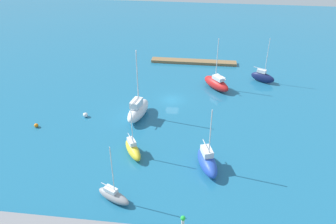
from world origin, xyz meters
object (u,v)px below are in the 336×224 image
sailboat_navy_west_end (263,77)px  sailboat_red_mid_basin (216,83)px  sailboat_yellow_inner_mooring (133,149)px  sailboat_white_lone_south (138,110)px  pier_dock (194,62)px  mooring_buoy_white (85,115)px  sailboat_blue_by_breakwater (207,161)px  mooring_buoy_orange (36,125)px  sailboat_gray_outer_mooring (113,196)px

sailboat_navy_west_end → sailboat_red_mid_basin: bearing=-126.0°
sailboat_yellow_inner_mooring → sailboat_white_lone_south: bearing=155.9°
sailboat_white_lone_south → sailboat_yellow_inner_mooring: 10.93m
sailboat_red_mid_basin → sailboat_yellow_inner_mooring: 27.27m
pier_dock → sailboat_yellow_inner_mooring: 37.90m
sailboat_red_mid_basin → mooring_buoy_white: 27.82m
sailboat_blue_by_breakwater → sailboat_red_mid_basin: 25.93m
sailboat_blue_by_breakwater → sailboat_navy_west_end: sailboat_blue_by_breakwater is taller
sailboat_red_mid_basin → sailboat_navy_west_end: bearing=-106.0°
sailboat_red_mid_basin → mooring_buoy_orange: bearing=80.4°
sailboat_white_lone_south → mooring_buoy_orange: size_ratio=17.48×
sailboat_red_mid_basin → sailboat_yellow_inner_mooring: size_ratio=1.19×
mooring_buoy_white → sailboat_gray_outer_mooring: bearing=118.2°
sailboat_gray_outer_mooring → mooring_buoy_white: size_ratio=10.28×
pier_dock → mooring_buoy_white: bearing=56.1°
sailboat_blue_by_breakwater → sailboat_gray_outer_mooring: sailboat_blue_by_breakwater is taller
sailboat_navy_west_end → mooring_buoy_orange: bearing=-121.1°
sailboat_red_mid_basin → sailboat_navy_west_end: size_ratio=1.08×
sailboat_white_lone_south → pier_dock: bearing=-6.4°
sailboat_yellow_inner_mooring → sailboat_navy_west_end: bearing=110.2°
sailboat_red_mid_basin → sailboat_gray_outer_mooring: 36.31m
sailboat_red_mid_basin → sailboat_yellow_inner_mooring: (12.89, 24.03, -0.22)m
sailboat_navy_west_end → mooring_buoy_white: sailboat_navy_west_end is taller
mooring_buoy_white → sailboat_yellow_inner_mooring: bearing=138.3°
sailboat_navy_west_end → sailboat_yellow_inner_mooring: sailboat_navy_west_end is taller
pier_dock → sailboat_white_lone_south: 27.75m
sailboat_blue_by_breakwater → mooring_buoy_orange: bearing=-122.1°
sailboat_yellow_inner_mooring → mooring_buoy_orange: (18.48, -5.52, -0.71)m
sailboat_white_lone_south → sailboat_gray_outer_mooring: size_ratio=1.44×
sailboat_white_lone_south → mooring_buoy_orange: sailboat_white_lone_south is taller
sailboat_white_lone_south → sailboat_yellow_inner_mooring: size_ratio=1.40×
pier_dock → sailboat_navy_west_end: bearing=151.1°
sailboat_white_lone_south → sailboat_red_mid_basin: sailboat_white_lone_south is taller
sailboat_yellow_inner_mooring → mooring_buoy_orange: bearing=-137.6°
sailboat_yellow_inner_mooring → mooring_buoy_orange: 19.30m
mooring_buoy_orange → pier_dock: bearing=-129.3°
sailboat_white_lone_south → mooring_buoy_white: (9.70, 1.04, -1.14)m
sailboat_yellow_inner_mooring → mooring_buoy_white: size_ratio=10.58×
pier_dock → sailboat_white_lone_south: size_ratio=1.62×
pier_dock → mooring_buoy_white: (18.39, 27.37, 0.10)m
sailboat_blue_by_breakwater → mooring_buoy_white: bearing=-135.6°
sailboat_gray_outer_mooring → mooring_buoy_white: bearing=144.0°
sailboat_red_mid_basin → mooring_buoy_white: bearing=80.6°
mooring_buoy_white → sailboat_white_lone_south: bearing=-173.9°
sailboat_red_mid_basin → mooring_buoy_orange: size_ratio=14.84×
sailboat_gray_outer_mooring → mooring_buoy_orange: 23.52m
pier_dock → sailboat_red_mid_basin: size_ratio=1.91×
mooring_buoy_white → sailboat_blue_by_breakwater: bearing=152.6°
sailboat_white_lone_south → sailboat_gray_outer_mooring: 20.56m
mooring_buoy_orange → sailboat_blue_by_breakwater: bearing=166.2°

